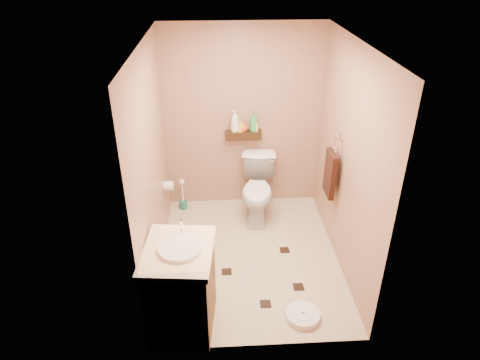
{
  "coord_description": "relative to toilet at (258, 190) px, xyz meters",
  "views": [
    {
      "loc": [
        -0.34,
        -3.88,
        3.18
      ],
      "look_at": [
        -0.1,
        0.25,
        0.87
      ],
      "focal_mm": 32.0,
      "sensor_mm": 36.0,
      "label": 1
    }
  ],
  "objects": [
    {
      "name": "bottle_c",
      "position": [
        -0.16,
        0.34,
        0.74
      ],
      "size": [
        0.14,
        0.14,
        0.13
      ],
      "primitive_type": "imported",
      "rotation": [
        0.0,
        0.0,
        2.2
      ],
      "color": "#E0491A",
      "rests_on": "wall_shelf"
    },
    {
      "name": "toilet_brush",
      "position": [
        -0.99,
        0.24,
        -0.24
      ],
      "size": [
        0.1,
        0.1,
        0.45
      ],
      "color": "#1A6861",
      "rests_on": "ground"
    },
    {
      "name": "toilet_paper",
      "position": [
        -1.11,
        -0.18,
        0.2
      ],
      "size": [
        0.12,
        0.11,
        0.12
      ],
      "color": "white",
      "rests_on": "wall_left"
    },
    {
      "name": "ceiling",
      "position": [
        -0.17,
        -0.83,
        2.0
      ],
      "size": [
        2.0,
        2.5,
        0.02
      ],
      "primitive_type": "cube",
      "color": "white",
      "rests_on": "wall_back"
    },
    {
      "name": "vanity",
      "position": [
        -0.87,
        -1.78,
        0.06
      ],
      "size": [
        0.66,
        0.78,
        1.02
      ],
      "rotation": [
        0.0,
        0.0,
        -0.1
      ],
      "color": "brown",
      "rests_on": "ground"
    },
    {
      "name": "toilet",
      "position": [
        0.0,
        0.0,
        0.0
      ],
      "size": [
        0.53,
        0.83,
        0.8
      ],
      "primitive_type": "imported",
      "rotation": [
        0.0,
        0.0,
        -0.12
      ],
      "color": "white",
      "rests_on": "ground"
    },
    {
      "name": "bottle_e",
      "position": [
        -0.02,
        0.34,
        0.76
      ],
      "size": [
        0.09,
        0.08,
        0.17
      ],
      "primitive_type": "imported",
      "rotation": [
        0.0,
        0.0,
        4.57
      ],
      "color": "gold",
      "rests_on": "wall_shelf"
    },
    {
      "name": "bottle_a",
      "position": [
        -0.27,
        0.34,
        0.81
      ],
      "size": [
        0.16,
        0.16,
        0.28
      ],
      "primitive_type": "imported",
      "rotation": [
        0.0,
        0.0,
        5.48
      ],
      "color": "silver",
      "rests_on": "wall_shelf"
    },
    {
      "name": "floor_accents",
      "position": [
        -0.13,
        -0.9,
        -0.39
      ],
      "size": [
        1.11,
        1.47,
        0.01
      ],
      "color": "black",
      "rests_on": "ground"
    },
    {
      "name": "bottle_b",
      "position": [
        -0.2,
        0.34,
        0.75
      ],
      "size": [
        0.09,
        0.09,
        0.16
      ],
      "primitive_type": "imported",
      "rotation": [
        0.0,
        0.0,
        4.91
      ],
      "color": "gold",
      "rests_on": "wall_shelf"
    },
    {
      "name": "bathroom_scale",
      "position": [
        0.27,
        -1.79,
        -0.36
      ],
      "size": [
        0.4,
        0.4,
        0.07
      ],
      "rotation": [
        0.0,
        0.0,
        -0.23
      ],
      "color": "white",
      "rests_on": "ground"
    },
    {
      "name": "bottle_d",
      "position": [
        -0.04,
        0.34,
        0.8
      ],
      "size": [
        0.11,
        0.11,
        0.26
      ],
      "primitive_type": "imported",
      "rotation": [
        0.0,
        0.0,
        0.11
      ],
      "color": "green",
      "rests_on": "wall_shelf"
    },
    {
      "name": "towel_ring",
      "position": [
        0.74,
        -0.58,
        0.55
      ],
      "size": [
        0.12,
        0.3,
        0.76
      ],
      "color": "silver",
      "rests_on": "wall_right"
    },
    {
      "name": "wall_shelf",
      "position": [
        -0.17,
        0.34,
        0.62
      ],
      "size": [
        0.46,
        0.14,
        0.1
      ],
      "primitive_type": "cube",
      "color": "#33210E",
      "rests_on": "wall_back"
    },
    {
      "name": "wall_left",
      "position": [
        -1.17,
        -0.83,
        0.8
      ],
      "size": [
        0.04,
        2.5,
        2.4
      ],
      "primitive_type": "cube",
      "color": "#A5775E",
      "rests_on": "ground"
    },
    {
      "name": "wall_front",
      "position": [
        -0.17,
        -2.08,
        0.8
      ],
      "size": [
        2.0,
        0.04,
        2.4
      ],
      "primitive_type": "cube",
      "color": "#A5775E",
      "rests_on": "ground"
    },
    {
      "name": "wall_right",
      "position": [
        0.83,
        -0.83,
        0.8
      ],
      "size": [
        0.04,
        2.5,
        2.4
      ],
      "primitive_type": "cube",
      "color": "#A5775E",
      "rests_on": "ground"
    },
    {
      "name": "wall_back",
      "position": [
        -0.17,
        0.42,
        0.8
      ],
      "size": [
        2.0,
        0.04,
        2.4
      ],
      "primitive_type": "cube",
      "color": "#A5775E",
      "rests_on": "ground"
    },
    {
      "name": "ground",
      "position": [
        -0.17,
        -0.83,
        -0.4
      ],
      "size": [
        2.5,
        2.5,
        0.0
      ],
      "primitive_type": "plane",
      "color": "#BCB189",
      "rests_on": "ground"
    }
  ]
}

